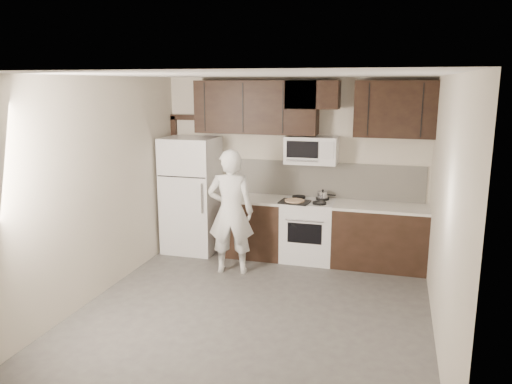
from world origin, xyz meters
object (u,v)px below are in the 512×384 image
at_px(stove, 308,230).
at_px(refrigerator, 191,195).
at_px(person, 231,212).
at_px(microwave, 311,150).

relative_size(stove, refrigerator, 0.52).
bearing_deg(stove, person, -140.71).
xyz_separation_m(microwave, refrigerator, (-1.85, -0.17, -0.75)).
bearing_deg(stove, microwave, 90.10).
distance_m(refrigerator, person, 1.16).
xyz_separation_m(refrigerator, person, (0.90, -0.73, -0.03)).
bearing_deg(microwave, person, -136.71).
xyz_separation_m(microwave, person, (-0.95, -0.90, -0.78)).
bearing_deg(person, microwave, -148.00).
height_order(microwave, person, microwave).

